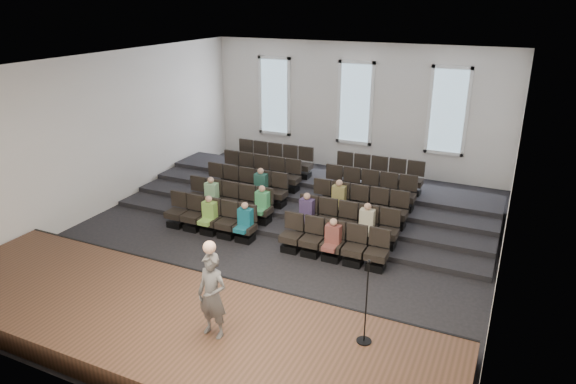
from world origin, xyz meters
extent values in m
plane|color=black|center=(0.00, 0.00, 0.00)|extent=(14.00, 14.00, 0.00)
cube|color=white|center=(0.00, 0.00, 5.01)|extent=(12.00, 14.00, 0.02)
cube|color=silver|center=(0.00, 7.02, 2.50)|extent=(12.00, 0.04, 5.00)
cube|color=silver|center=(0.00, -7.02, 2.50)|extent=(12.00, 0.04, 5.00)
cube|color=silver|center=(-6.02, 0.00, 2.50)|extent=(0.04, 14.00, 5.00)
cube|color=silver|center=(6.02, 0.00, 2.50)|extent=(0.04, 14.00, 5.00)
cube|color=#513223|center=(0.00, -5.10, 0.25)|extent=(11.80, 3.60, 0.50)
cube|color=black|center=(0.00, -3.33, 0.25)|extent=(11.80, 0.06, 0.52)
cube|color=black|center=(0.00, 2.33, 0.07)|extent=(11.80, 4.80, 0.15)
cube|color=black|center=(0.00, 2.85, 0.15)|extent=(11.80, 3.75, 0.30)
cube|color=black|center=(0.00, 3.38, 0.22)|extent=(11.80, 2.70, 0.45)
cube|color=black|center=(0.00, 3.90, 0.30)|extent=(11.80, 1.65, 0.60)
cube|color=black|center=(-3.13, -0.60, 0.10)|extent=(0.47, 0.43, 0.20)
cube|color=black|center=(-3.13, -0.60, 0.41)|extent=(0.55, 0.50, 0.19)
cube|color=black|center=(-3.13, -0.39, 0.82)|extent=(0.55, 0.08, 0.50)
cube|color=black|center=(-2.53, -0.60, 0.10)|extent=(0.47, 0.43, 0.20)
cube|color=black|center=(-2.53, -0.60, 0.41)|extent=(0.55, 0.50, 0.19)
cube|color=black|center=(-2.53, -0.39, 0.82)|extent=(0.55, 0.08, 0.50)
cube|color=black|center=(-1.93, -0.60, 0.10)|extent=(0.47, 0.43, 0.20)
cube|color=black|center=(-1.93, -0.60, 0.41)|extent=(0.55, 0.50, 0.19)
cube|color=black|center=(-1.93, -0.39, 0.82)|extent=(0.55, 0.08, 0.50)
cube|color=black|center=(-1.33, -0.60, 0.10)|extent=(0.47, 0.43, 0.20)
cube|color=black|center=(-1.33, -0.60, 0.41)|extent=(0.55, 0.50, 0.19)
cube|color=black|center=(-1.33, -0.39, 0.82)|extent=(0.55, 0.08, 0.50)
cube|color=black|center=(-0.73, -0.60, 0.10)|extent=(0.47, 0.43, 0.20)
cube|color=black|center=(-0.73, -0.60, 0.41)|extent=(0.55, 0.50, 0.19)
cube|color=black|center=(-0.73, -0.39, 0.82)|extent=(0.55, 0.08, 0.50)
cube|color=black|center=(0.73, -0.60, 0.10)|extent=(0.47, 0.43, 0.20)
cube|color=black|center=(0.73, -0.60, 0.41)|extent=(0.55, 0.50, 0.19)
cube|color=black|center=(0.73, -0.39, 0.82)|extent=(0.55, 0.08, 0.50)
cube|color=black|center=(1.33, -0.60, 0.10)|extent=(0.47, 0.43, 0.20)
cube|color=black|center=(1.33, -0.60, 0.41)|extent=(0.55, 0.50, 0.19)
cube|color=black|center=(1.33, -0.39, 0.82)|extent=(0.55, 0.08, 0.50)
cube|color=black|center=(1.93, -0.60, 0.10)|extent=(0.47, 0.43, 0.20)
cube|color=black|center=(1.93, -0.60, 0.41)|extent=(0.55, 0.50, 0.19)
cube|color=black|center=(1.93, -0.39, 0.82)|extent=(0.55, 0.08, 0.50)
cube|color=black|center=(2.53, -0.60, 0.10)|extent=(0.47, 0.43, 0.20)
cube|color=black|center=(2.53, -0.60, 0.41)|extent=(0.55, 0.50, 0.19)
cube|color=black|center=(2.53, -0.39, 0.82)|extent=(0.55, 0.08, 0.50)
cube|color=black|center=(3.13, -0.60, 0.10)|extent=(0.47, 0.43, 0.20)
cube|color=black|center=(3.13, -0.60, 0.41)|extent=(0.55, 0.50, 0.19)
cube|color=black|center=(3.13, -0.39, 0.82)|extent=(0.55, 0.08, 0.50)
cube|color=black|center=(-3.13, 0.45, 0.25)|extent=(0.47, 0.43, 0.20)
cube|color=black|center=(-3.13, 0.45, 0.56)|extent=(0.55, 0.50, 0.19)
cube|color=black|center=(-3.13, 0.66, 0.97)|extent=(0.55, 0.08, 0.50)
cube|color=black|center=(-2.53, 0.45, 0.25)|extent=(0.47, 0.43, 0.20)
cube|color=black|center=(-2.53, 0.45, 0.56)|extent=(0.55, 0.50, 0.19)
cube|color=black|center=(-2.53, 0.66, 0.97)|extent=(0.55, 0.08, 0.50)
cube|color=black|center=(-1.93, 0.45, 0.25)|extent=(0.47, 0.43, 0.20)
cube|color=black|center=(-1.93, 0.45, 0.56)|extent=(0.55, 0.50, 0.19)
cube|color=black|center=(-1.93, 0.66, 0.97)|extent=(0.55, 0.08, 0.50)
cube|color=black|center=(-1.33, 0.45, 0.25)|extent=(0.47, 0.43, 0.20)
cube|color=black|center=(-1.33, 0.45, 0.56)|extent=(0.55, 0.50, 0.19)
cube|color=black|center=(-1.33, 0.66, 0.97)|extent=(0.55, 0.08, 0.50)
cube|color=black|center=(-0.73, 0.45, 0.25)|extent=(0.47, 0.43, 0.20)
cube|color=black|center=(-0.73, 0.45, 0.56)|extent=(0.55, 0.50, 0.19)
cube|color=black|center=(-0.73, 0.66, 0.97)|extent=(0.55, 0.08, 0.50)
cube|color=black|center=(0.73, 0.45, 0.25)|extent=(0.47, 0.43, 0.20)
cube|color=black|center=(0.73, 0.45, 0.56)|extent=(0.55, 0.50, 0.19)
cube|color=black|center=(0.73, 0.66, 0.97)|extent=(0.55, 0.08, 0.50)
cube|color=black|center=(1.33, 0.45, 0.25)|extent=(0.47, 0.43, 0.20)
cube|color=black|center=(1.33, 0.45, 0.56)|extent=(0.55, 0.50, 0.19)
cube|color=black|center=(1.33, 0.66, 0.97)|extent=(0.55, 0.08, 0.50)
cube|color=black|center=(1.93, 0.45, 0.25)|extent=(0.47, 0.43, 0.20)
cube|color=black|center=(1.93, 0.45, 0.56)|extent=(0.55, 0.50, 0.19)
cube|color=black|center=(1.93, 0.66, 0.97)|extent=(0.55, 0.08, 0.50)
cube|color=black|center=(2.53, 0.45, 0.25)|extent=(0.47, 0.43, 0.20)
cube|color=black|center=(2.53, 0.45, 0.56)|extent=(0.55, 0.50, 0.19)
cube|color=black|center=(2.53, 0.66, 0.97)|extent=(0.55, 0.08, 0.50)
cube|color=black|center=(3.13, 0.45, 0.25)|extent=(0.47, 0.43, 0.20)
cube|color=black|center=(3.13, 0.45, 0.56)|extent=(0.55, 0.50, 0.19)
cube|color=black|center=(3.13, 0.66, 0.97)|extent=(0.55, 0.08, 0.50)
cube|color=black|center=(-3.13, 1.50, 0.40)|extent=(0.47, 0.42, 0.20)
cube|color=black|center=(-3.13, 1.50, 0.71)|extent=(0.55, 0.50, 0.19)
cube|color=black|center=(-3.13, 1.71, 1.12)|extent=(0.55, 0.08, 0.50)
cube|color=black|center=(-2.53, 1.50, 0.40)|extent=(0.47, 0.42, 0.20)
cube|color=black|center=(-2.53, 1.50, 0.71)|extent=(0.55, 0.50, 0.19)
cube|color=black|center=(-2.53, 1.71, 1.12)|extent=(0.55, 0.08, 0.50)
cube|color=black|center=(-1.93, 1.50, 0.40)|extent=(0.47, 0.42, 0.20)
cube|color=black|center=(-1.93, 1.50, 0.71)|extent=(0.55, 0.50, 0.19)
cube|color=black|center=(-1.93, 1.71, 1.12)|extent=(0.55, 0.08, 0.50)
cube|color=black|center=(-1.33, 1.50, 0.40)|extent=(0.47, 0.42, 0.20)
cube|color=black|center=(-1.33, 1.50, 0.71)|extent=(0.55, 0.50, 0.19)
cube|color=black|center=(-1.33, 1.71, 1.12)|extent=(0.55, 0.08, 0.50)
cube|color=black|center=(-0.73, 1.50, 0.40)|extent=(0.47, 0.42, 0.20)
cube|color=black|center=(-0.73, 1.50, 0.71)|extent=(0.55, 0.50, 0.19)
cube|color=black|center=(-0.73, 1.71, 1.12)|extent=(0.55, 0.08, 0.50)
cube|color=black|center=(0.73, 1.50, 0.40)|extent=(0.47, 0.42, 0.20)
cube|color=black|center=(0.73, 1.50, 0.71)|extent=(0.55, 0.50, 0.19)
cube|color=black|center=(0.73, 1.71, 1.12)|extent=(0.55, 0.08, 0.50)
cube|color=black|center=(1.33, 1.50, 0.40)|extent=(0.47, 0.42, 0.20)
cube|color=black|center=(1.33, 1.50, 0.71)|extent=(0.55, 0.50, 0.19)
cube|color=black|center=(1.33, 1.71, 1.12)|extent=(0.55, 0.08, 0.50)
cube|color=black|center=(1.93, 1.50, 0.40)|extent=(0.47, 0.42, 0.20)
cube|color=black|center=(1.93, 1.50, 0.71)|extent=(0.55, 0.50, 0.19)
cube|color=black|center=(1.93, 1.71, 1.12)|extent=(0.55, 0.08, 0.50)
cube|color=black|center=(2.53, 1.50, 0.40)|extent=(0.47, 0.42, 0.20)
cube|color=black|center=(2.53, 1.50, 0.71)|extent=(0.55, 0.50, 0.19)
cube|color=black|center=(2.53, 1.71, 1.12)|extent=(0.55, 0.08, 0.50)
cube|color=black|center=(3.13, 1.50, 0.40)|extent=(0.47, 0.42, 0.20)
cube|color=black|center=(3.13, 1.50, 0.71)|extent=(0.55, 0.50, 0.19)
cube|color=black|center=(3.13, 1.71, 1.12)|extent=(0.55, 0.08, 0.50)
cube|color=black|center=(-3.13, 2.55, 0.55)|extent=(0.47, 0.42, 0.20)
cube|color=black|center=(-3.13, 2.55, 0.86)|extent=(0.55, 0.50, 0.19)
cube|color=black|center=(-3.13, 2.76, 1.27)|extent=(0.55, 0.08, 0.50)
cube|color=black|center=(-2.53, 2.55, 0.55)|extent=(0.47, 0.42, 0.20)
cube|color=black|center=(-2.53, 2.55, 0.86)|extent=(0.55, 0.50, 0.19)
cube|color=black|center=(-2.53, 2.76, 1.27)|extent=(0.55, 0.08, 0.50)
cube|color=black|center=(-1.93, 2.55, 0.55)|extent=(0.47, 0.42, 0.20)
cube|color=black|center=(-1.93, 2.55, 0.86)|extent=(0.55, 0.50, 0.19)
cube|color=black|center=(-1.93, 2.76, 1.27)|extent=(0.55, 0.08, 0.50)
cube|color=black|center=(-1.33, 2.55, 0.55)|extent=(0.47, 0.42, 0.20)
cube|color=black|center=(-1.33, 2.55, 0.86)|extent=(0.55, 0.50, 0.19)
cube|color=black|center=(-1.33, 2.76, 1.27)|extent=(0.55, 0.08, 0.50)
cube|color=black|center=(-0.73, 2.55, 0.55)|extent=(0.47, 0.42, 0.20)
cube|color=black|center=(-0.73, 2.55, 0.86)|extent=(0.55, 0.50, 0.19)
cube|color=black|center=(-0.73, 2.76, 1.27)|extent=(0.55, 0.08, 0.50)
cube|color=black|center=(0.73, 2.55, 0.55)|extent=(0.47, 0.42, 0.20)
cube|color=black|center=(0.73, 2.55, 0.86)|extent=(0.55, 0.50, 0.19)
cube|color=black|center=(0.73, 2.76, 1.27)|extent=(0.55, 0.08, 0.50)
cube|color=black|center=(1.33, 2.55, 0.55)|extent=(0.47, 0.42, 0.20)
cube|color=black|center=(1.33, 2.55, 0.86)|extent=(0.55, 0.50, 0.19)
cube|color=black|center=(1.33, 2.76, 1.27)|extent=(0.55, 0.08, 0.50)
cube|color=black|center=(1.93, 2.55, 0.55)|extent=(0.47, 0.42, 0.20)
cube|color=black|center=(1.93, 2.55, 0.86)|extent=(0.55, 0.50, 0.19)
cube|color=black|center=(1.93, 2.76, 1.27)|extent=(0.55, 0.08, 0.50)
cube|color=black|center=(2.53, 2.55, 0.55)|extent=(0.47, 0.42, 0.20)
cube|color=black|center=(2.53, 2.55, 0.86)|extent=(0.55, 0.50, 0.19)
cube|color=black|center=(2.53, 2.76, 1.27)|extent=(0.55, 0.08, 0.50)
cube|color=black|center=(3.13, 2.55, 0.55)|extent=(0.47, 0.42, 0.20)
cube|color=black|center=(3.13, 2.55, 0.86)|extent=(0.55, 0.50, 0.19)
cube|color=black|center=(3.13, 2.76, 1.27)|extent=(0.55, 0.08, 0.50)
cube|color=black|center=(-3.13, 3.60, 0.70)|extent=(0.47, 0.42, 0.20)
cube|color=black|center=(-3.13, 3.60, 1.01)|extent=(0.55, 0.50, 0.19)
cube|color=black|center=(-3.13, 3.81, 1.42)|extent=(0.55, 0.08, 0.50)
cube|color=black|center=(-2.53, 3.60, 0.70)|extent=(0.47, 0.42, 0.20)
cube|color=black|center=(-2.53, 3.60, 1.01)|extent=(0.55, 0.50, 0.19)
cube|color=black|center=(-2.53, 3.81, 1.42)|extent=(0.55, 0.08, 0.50)
cube|color=black|center=(-1.93, 3.60, 0.70)|extent=(0.47, 0.42, 0.20)
cube|color=black|center=(-1.93, 3.60, 1.01)|extent=(0.55, 0.50, 0.19)
cube|color=black|center=(-1.93, 3.81, 1.42)|extent=(0.55, 0.08, 0.50)
cube|color=black|center=(-1.33, 3.60, 0.70)|extent=(0.47, 0.42, 0.20)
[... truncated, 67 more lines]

